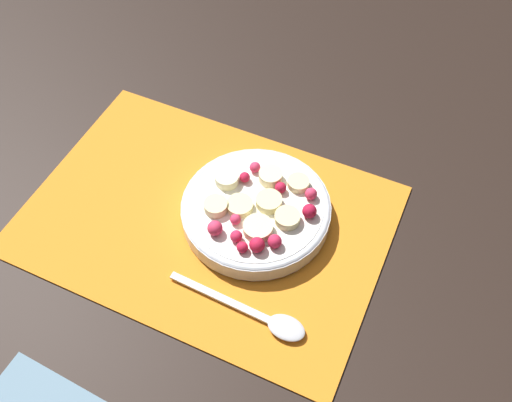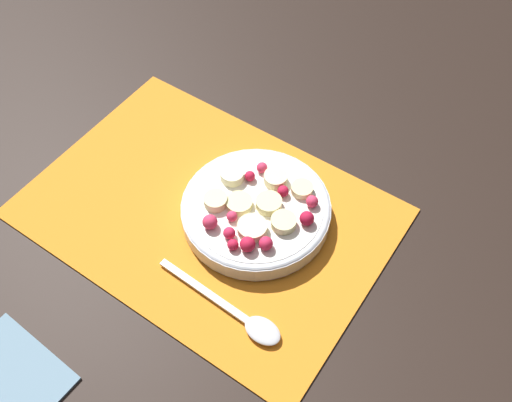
# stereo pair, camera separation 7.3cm
# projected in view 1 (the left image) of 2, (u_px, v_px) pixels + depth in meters

# --- Properties ---
(ground_plane) EXTENTS (3.00, 3.00, 0.00)m
(ground_plane) POSITION_uv_depth(u_px,v_px,m) (207.00, 219.00, 0.77)
(ground_plane) COLOR black
(placemat) EXTENTS (0.47, 0.33, 0.01)m
(placemat) POSITION_uv_depth(u_px,v_px,m) (206.00, 218.00, 0.76)
(placemat) COLOR orange
(placemat) RESTS_ON ground_plane
(fruit_bowl) EXTENTS (0.20, 0.20, 0.05)m
(fruit_bowl) POSITION_uv_depth(u_px,v_px,m) (256.00, 209.00, 0.75)
(fruit_bowl) COLOR silver
(fruit_bowl) RESTS_ON placemat
(spoon) EXTENTS (0.18, 0.03, 0.01)m
(spoon) POSITION_uv_depth(u_px,v_px,m) (266.00, 318.00, 0.67)
(spoon) COLOR silver
(spoon) RESTS_ON placemat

